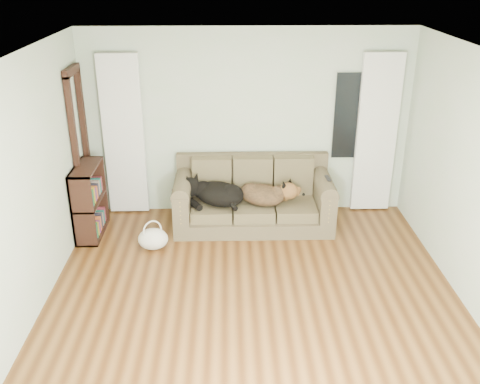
{
  "coord_description": "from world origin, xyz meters",
  "views": [
    {
      "loc": [
        -0.26,
        -4.65,
        3.41
      ],
      "look_at": [
        -0.12,
        1.6,
        0.66
      ],
      "focal_mm": 40.0,
      "sensor_mm": 36.0,
      "label": 1
    }
  ],
  "objects_px": {
    "tote_bag": "(153,238)",
    "dog_shepherd": "(265,194)",
    "sofa": "(253,195)",
    "bookshelf": "(89,199)",
    "dog_black_lab": "(216,195)"
  },
  "relations": [
    {
      "from": "sofa",
      "to": "tote_bag",
      "type": "bearing_deg",
      "value": -153.27
    },
    {
      "from": "dog_black_lab",
      "to": "tote_bag",
      "type": "distance_m",
      "value": 1.04
    },
    {
      "from": "dog_black_lab",
      "to": "bookshelf",
      "type": "relative_size",
      "value": 0.75
    },
    {
      "from": "dog_black_lab",
      "to": "dog_shepherd",
      "type": "relative_size",
      "value": 1.1
    },
    {
      "from": "dog_shepherd",
      "to": "sofa",
      "type": "bearing_deg",
      "value": 3.03
    },
    {
      "from": "tote_bag",
      "to": "dog_shepherd",
      "type": "bearing_deg",
      "value": 21.87
    },
    {
      "from": "sofa",
      "to": "dog_black_lab",
      "type": "relative_size",
      "value": 2.95
    },
    {
      "from": "sofa",
      "to": "dog_shepherd",
      "type": "relative_size",
      "value": 3.26
    },
    {
      "from": "dog_shepherd",
      "to": "dog_black_lab",
      "type": "bearing_deg",
      "value": 25.81
    },
    {
      "from": "dog_shepherd",
      "to": "bookshelf",
      "type": "bearing_deg",
      "value": 30.52
    },
    {
      "from": "bookshelf",
      "to": "tote_bag",
      "type": "bearing_deg",
      "value": -20.12
    },
    {
      "from": "dog_black_lab",
      "to": "bookshelf",
      "type": "height_order",
      "value": "bookshelf"
    },
    {
      "from": "sofa",
      "to": "dog_shepherd",
      "type": "xyz_separation_m",
      "value": [
        0.16,
        -0.07,
        0.04
      ]
    },
    {
      "from": "dog_shepherd",
      "to": "tote_bag",
      "type": "bearing_deg",
      "value": 48.74
    },
    {
      "from": "sofa",
      "to": "bookshelf",
      "type": "bearing_deg",
      "value": -174.26
    }
  ]
}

